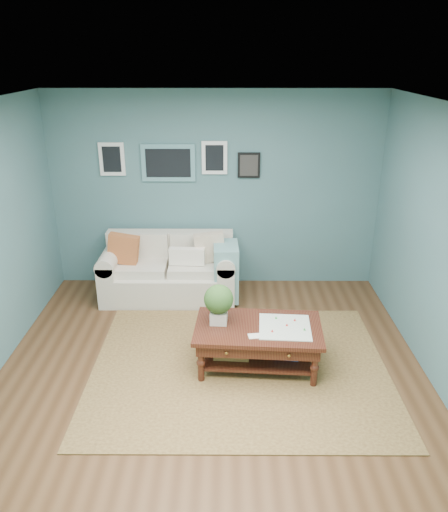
{
  "coord_description": "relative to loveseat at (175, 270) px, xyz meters",
  "views": [
    {
      "loc": [
        0.15,
        -4.16,
        3.14
      ],
      "look_at": [
        0.13,
        1.0,
        1.01
      ],
      "focal_mm": 35.0,
      "sensor_mm": 36.0,
      "label": 1
    }
  ],
  "objects": [
    {
      "name": "room_shell",
      "position": [
        0.53,
        -1.97,
        0.98
      ],
      "size": [
        5.0,
        5.02,
        2.7
      ],
      "color": "brown",
      "rests_on": "ground"
    },
    {
      "name": "area_rug",
      "position": [
        0.84,
        -1.71,
        -0.38
      ],
      "size": [
        3.12,
        2.5,
        0.01
      ],
      "primitive_type": "cube",
      "color": "brown",
      "rests_on": "ground"
    },
    {
      "name": "loveseat",
      "position": [
        0.0,
        0.0,
        0.0
      ],
      "size": [
        1.83,
        0.83,
        0.94
      ],
      "color": "beige",
      "rests_on": "ground"
    },
    {
      "name": "coffee_table",
      "position": [
        0.96,
        -1.67,
        0.03
      ],
      "size": [
        1.36,
        0.85,
        0.92
      ],
      "rotation": [
        0.0,
        0.0,
        -0.07
      ],
      "color": "black",
      "rests_on": "ground"
    }
  ]
}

